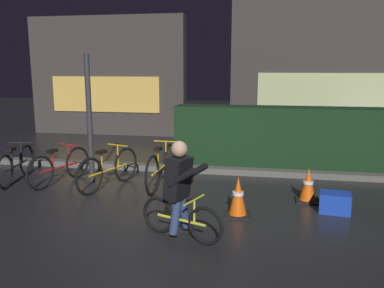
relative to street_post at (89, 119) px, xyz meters
The scene contains 14 objects.
ground_plane 2.48m from the street_post, 33.27° to the right, with size 40.00×40.00×0.00m, color black.
sidewalk_curb 2.36m from the street_post, 28.67° to the left, with size 12.00×0.24×0.12m, color #56544F.
hedge_row 4.13m from the street_post, 27.64° to the left, with size 4.80×0.70×1.29m, color black.
storefront_left 5.62m from the street_post, 108.48° to the left, with size 4.98×0.54×3.67m.
storefront_right 7.82m from the street_post, 50.93° to the left, with size 5.58×0.54×4.85m.
street_post is the anchor object (origin of this frame).
parked_bike_leftmost 1.64m from the street_post, 168.45° to the right, with size 0.46×1.52×0.71m.
parked_bike_left_mid 1.03m from the street_post, 155.03° to the right, with size 0.55×1.45×0.70m.
parked_bike_center_left 1.02m from the street_post, 35.28° to the right, with size 0.59×1.53×0.74m.
parked_bike_center_right 1.60m from the street_post, ahead, with size 0.46×1.71×0.79m.
traffic_cone_near 3.24m from the street_post, 24.66° to the right, with size 0.36×0.36×0.59m.
traffic_cone_far 4.02m from the street_post, ahead, with size 0.36×0.36×0.55m.
blue_crate 4.45m from the street_post, 12.00° to the right, with size 0.44×0.32×0.30m, color #193DB7.
cyclist 3.12m from the street_post, 45.09° to the right, with size 1.12×0.64×1.25m.
Camera 1 is at (1.35, -5.65, 2.12)m, focal length 37.53 mm.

